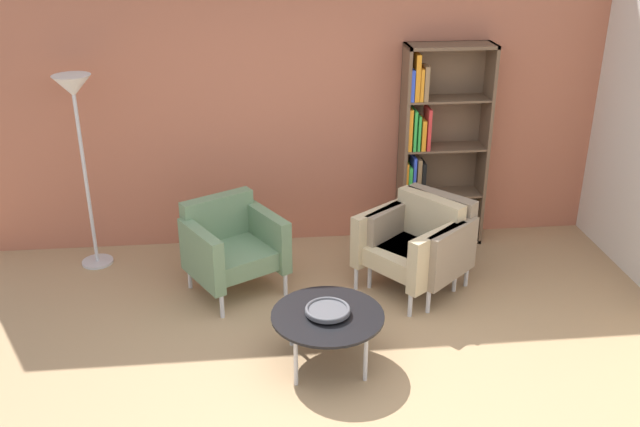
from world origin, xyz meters
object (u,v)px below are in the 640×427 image
object	(u,v)px
armchair_corner_red	(425,241)
floor_lamp_torchiere	(76,110)
armchair_spare_guest	(412,244)
decorative_bowl	(327,310)
coffee_table_low	(327,318)
armchair_by_bookshelf	(232,245)
bookshelf_tall	(433,150)

from	to	relation	value
armchair_corner_red	floor_lamp_torchiere	distance (m)	3.13
armchair_spare_guest	decorative_bowl	bearing A→B (deg)	-77.12
coffee_table_low	armchair_spare_guest	distance (m)	1.30
decorative_bowl	armchair_by_bookshelf	world-z (taller)	armchair_by_bookshelf
bookshelf_tall	armchair_by_bookshelf	distance (m)	2.10
bookshelf_tall	decorative_bowl	bearing A→B (deg)	-122.26
armchair_spare_guest	armchair_by_bookshelf	xyz separation A→B (m)	(-1.51, 0.14, 0.00)
bookshelf_tall	armchair_corner_red	size ratio (longest dim) A/B	2.00
decorative_bowl	coffee_table_low	bearing A→B (deg)	-87.32
coffee_table_low	floor_lamp_torchiere	distance (m)	2.81
bookshelf_tall	armchair_spare_guest	size ratio (longest dim) A/B	2.00
bookshelf_tall	armchair_spare_guest	world-z (taller)	bookshelf_tall
bookshelf_tall	decorative_bowl	xyz separation A→B (m)	(-1.21, -1.91, -0.49)
armchair_by_bookshelf	floor_lamp_torchiere	world-z (taller)	floor_lamp_torchiere
armchair_spare_guest	armchair_corner_red	bearing A→B (deg)	74.77
coffee_table_low	armchair_corner_red	distance (m)	1.41
armchair_spare_guest	floor_lamp_torchiere	size ratio (longest dim) A/B	0.55
armchair_spare_guest	floor_lamp_torchiere	bearing A→B (deg)	-142.24
armchair_spare_guest	floor_lamp_torchiere	world-z (taller)	floor_lamp_torchiere
coffee_table_low	armchair_corner_red	xyz separation A→B (m)	(0.95, 1.04, 0.04)
coffee_table_low	decorative_bowl	bearing A→B (deg)	92.68
bookshelf_tall	floor_lamp_torchiere	world-z (taller)	bookshelf_tall
bookshelf_tall	coffee_table_low	distance (m)	2.33
armchair_by_bookshelf	armchair_corner_red	xyz separation A→B (m)	(1.63, -0.09, 0.00)
bookshelf_tall	floor_lamp_torchiere	bearing A→B (deg)	-176.69
decorative_bowl	floor_lamp_torchiere	xyz separation A→B (m)	(-1.93, 1.73, 1.01)
floor_lamp_torchiere	decorative_bowl	bearing A→B (deg)	-41.91
decorative_bowl	floor_lamp_torchiere	distance (m)	2.78
armchair_spare_guest	bookshelf_tall	bearing A→B (deg)	120.31
armchair_spare_guest	coffee_table_low	bearing A→B (deg)	-77.12
armchair_corner_red	decorative_bowl	bearing A→B (deg)	-84.43
bookshelf_tall	armchair_by_bookshelf	bearing A→B (deg)	-157.63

